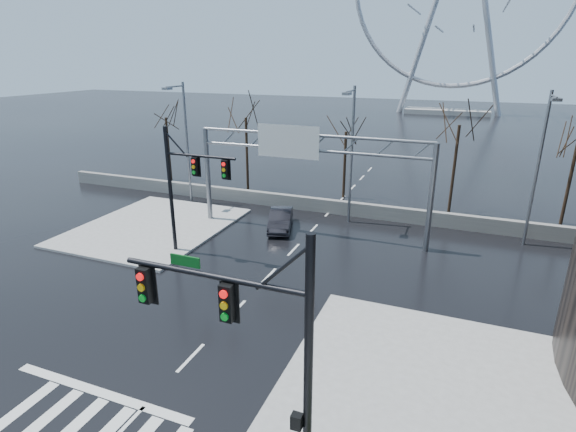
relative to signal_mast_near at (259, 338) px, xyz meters
The scene contains 16 objects.
ground 8.15m from the signal_mast_near, 141.85° to the left, with size 260.00×260.00×0.00m, color black.
sidewalk_right_ext 9.12m from the signal_mast_near, 51.18° to the left, with size 12.00×10.00×0.15m, color gray.
sidewalk_far 23.25m from the signal_mast_near, 135.18° to the left, with size 10.00×12.00×0.15m, color gray.
barrier_wall 24.96m from the signal_mast_near, 102.07° to the left, with size 52.00×0.50×1.10m, color slate.
signal_mast_near is the anchor object (origin of this frame).
signal_mast_far 17.03m from the signal_mast_near, 130.26° to the left, with size 4.72×0.41×8.00m.
sign_gantry 19.79m from the signal_mast_near, 106.19° to the left, with size 16.36×0.40×7.60m.
streetlight_left 28.07m from the signal_mast_near, 127.67° to the left, with size 0.50×2.55×10.00m.
streetlight_mid 22.44m from the signal_mast_near, 98.05° to the left, with size 0.50×2.55×10.00m.
streetlight_right 23.92m from the signal_mast_near, 68.25° to the left, with size 0.50×2.55×10.00m.
tree_far_left 36.36m from the signal_mast_near, 129.53° to the left, with size 3.50×3.50×7.00m.
tree_left 30.98m from the signal_mast_near, 117.18° to the left, with size 3.75×3.75×7.50m.
tree_center 29.00m from the signal_mast_near, 100.21° to the left, with size 3.25×3.25×6.50m.
tree_right 27.84m from the signal_mast_near, 82.02° to the left, with size 3.90×3.90×7.80m.
tree_far_right 30.45m from the signal_mast_near, 67.07° to the left, with size 3.40×3.40×6.80m.
car 21.05m from the signal_mast_near, 110.97° to the left, with size 1.54×4.41×1.45m, color black.
Camera 1 is at (9.52, -13.07, 11.79)m, focal length 28.00 mm.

